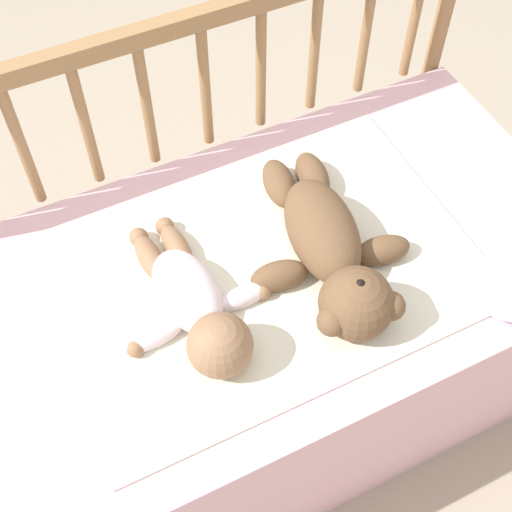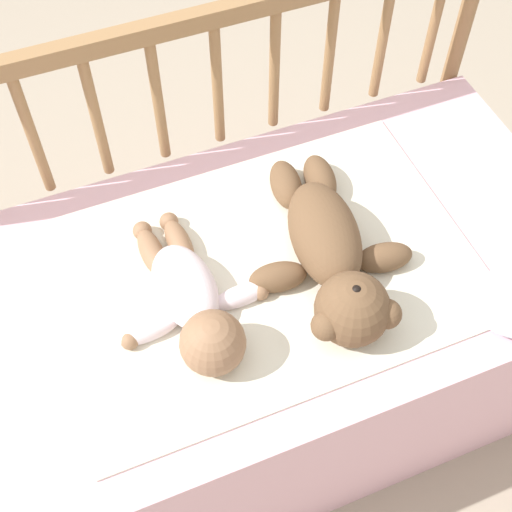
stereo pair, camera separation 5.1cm
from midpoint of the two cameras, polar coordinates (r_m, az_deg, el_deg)
name	(u,v)px [view 1 (the left image)]	position (r m, az deg, el deg)	size (l,w,h in m)	color
ground_plane	(256,390)	(1.81, -0.84, -10.70)	(12.00, 12.00, 0.00)	tan
crib_mattress	(256,340)	(1.57, -0.96, -6.76)	(1.32, 0.67, 0.52)	#EDB7C6
crib_rail	(179,118)	(1.50, -7.19, 10.85)	(1.32, 0.04, 0.85)	#997047
blanket	(263,271)	(1.35, -0.49, -1.26)	(0.79, 0.54, 0.01)	silver
teddy_bear	(332,252)	(1.31, 4.95, 0.29)	(0.32, 0.46, 0.14)	brown
baby	(196,307)	(1.27, -5.95, -4.13)	(0.30, 0.38, 0.11)	white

